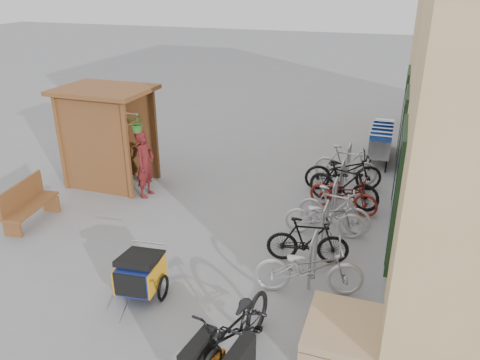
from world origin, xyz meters
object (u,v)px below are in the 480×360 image
(bike_7, at_px, (346,165))
(bike_2, at_px, (325,216))
(bike_1, at_px, (308,241))
(cargo_bike, at_px, (235,333))
(bike_5, at_px, (344,184))
(child_trailer, at_px, (140,272))
(kiosk, at_px, (104,123))
(bike_6, at_px, (343,171))
(bike_0, at_px, (309,268))
(shopping_carts, at_px, (382,138))
(bike_4, at_px, (343,194))
(bike_3, at_px, (334,209))
(pallet_stack, at_px, (342,334))
(bench, at_px, (28,203))
(person_kiosk, at_px, (145,164))

(bike_7, bearing_deg, bike_2, -178.03)
(bike_1, height_order, bike_2, bike_1)
(cargo_bike, relative_size, bike_5, 1.18)
(child_trailer, height_order, bike_2, bike_2)
(kiosk, distance_m, bike_6, 5.85)
(bike_0, distance_m, bike_6, 4.29)
(shopping_carts, bearing_deg, bike_0, -95.84)
(bike_2, height_order, bike_4, bike_2)
(bike_5, bearing_deg, bike_0, -163.96)
(kiosk, distance_m, bike_3, 5.78)
(kiosk, distance_m, pallet_stack, 7.50)
(shopping_carts, bearing_deg, bike_5, -100.07)
(child_trailer, relative_size, bike_2, 0.87)
(bench, xyz_separation_m, bike_6, (5.95, 3.84, 0.02))
(bike_5, xyz_separation_m, bike_6, (-0.12, 0.86, -0.03))
(child_trailer, bearing_deg, bench, 151.67)
(bike_5, bearing_deg, bike_4, -154.15)
(kiosk, bearing_deg, bike_1, -19.68)
(kiosk, xyz_separation_m, child_trailer, (3.06, -3.76, -1.11))
(bike_0, distance_m, bike_2, 1.95)
(shopping_carts, distance_m, person_kiosk, 6.66)
(bike_1, bearing_deg, bike_4, -18.79)
(bench, xyz_separation_m, bike_0, (5.98, -0.44, 0.00))
(bench, xyz_separation_m, bike_3, (6.04, 1.80, -0.00))
(shopping_carts, xyz_separation_m, bike_7, (-0.72, -2.05, -0.13))
(bike_7, bearing_deg, bike_1, -179.53)
(shopping_carts, bearing_deg, bike_1, -98.56)
(kiosk, distance_m, bike_5, 5.81)
(shopping_carts, relative_size, bike_0, 1.30)
(child_trailer, bearing_deg, bike_3, 44.69)
(bench, height_order, bike_3, bike_3)
(bike_2, relative_size, bike_5, 0.93)
(bike_1, bearing_deg, pallet_stack, -165.88)
(bike_5, relative_size, bike_7, 1.07)
(shopping_carts, distance_m, bike_4, 3.70)
(shopping_carts, distance_m, child_trailer, 8.40)
(bike_2, distance_m, bike_6, 2.34)
(bike_2, xyz_separation_m, bike_3, (0.14, 0.29, 0.05))
(child_trailer, bearing_deg, pallet_stack, -8.30)
(child_trailer, height_order, person_kiosk, person_kiosk)
(bike_1, bearing_deg, child_trailer, 117.66)
(child_trailer, distance_m, bike_5, 5.10)
(bike_7, bearing_deg, cargo_bike, 177.96)
(person_kiosk, distance_m, bike_3, 4.41)
(bike_2, bearing_deg, bike_3, -31.62)
(kiosk, height_order, pallet_stack, kiosk)
(person_kiosk, relative_size, bike_2, 1.01)
(kiosk, bearing_deg, pallet_stack, -31.66)
(person_kiosk, relative_size, bike_4, 1.02)
(bench, bearing_deg, bike_2, 5.88)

